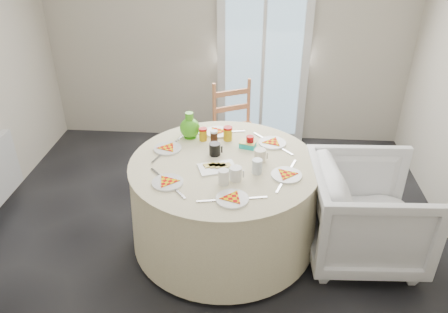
# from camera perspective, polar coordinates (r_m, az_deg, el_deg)

# --- Properties ---
(floor) EXTENTS (4.00, 4.00, 0.00)m
(floor) POSITION_cam_1_polar(r_m,az_deg,el_deg) (3.67, -1.91, -11.65)
(floor) COLOR black
(floor) RESTS_ON ground
(wall_back) EXTENTS (4.00, 0.02, 2.60)m
(wall_back) POSITION_cam_1_polar(r_m,az_deg,el_deg) (4.87, 0.41, 16.52)
(wall_back) COLOR #BCB5A3
(wall_back) RESTS_ON floor
(glass_door) EXTENTS (1.00, 0.08, 2.10)m
(glass_door) POSITION_cam_1_polar(r_m,az_deg,el_deg) (4.88, 5.18, 13.37)
(glass_door) COLOR silver
(glass_door) RESTS_ON floor
(table) EXTENTS (1.48, 1.48, 0.75)m
(table) POSITION_cam_1_polar(r_m,az_deg,el_deg) (3.51, 0.00, -6.00)
(table) COLOR #F1E9B7
(table) RESTS_ON floor
(wooden_chair) EXTENTS (0.56, 0.55, 0.96)m
(wooden_chair) POSITION_cam_1_polar(r_m,az_deg,el_deg) (4.35, 1.82, 3.08)
(wooden_chair) COLOR #B57050
(wooden_chair) RESTS_ON floor
(armchair) EXTENTS (0.83, 0.88, 0.87)m
(armchair) POSITION_cam_1_polar(r_m,az_deg,el_deg) (3.55, 18.07, -7.06)
(armchair) COLOR white
(armchair) RESTS_ON floor
(place_settings) EXTENTS (1.41, 1.41, 0.02)m
(place_settings) POSITION_cam_1_polar(r_m,az_deg,el_deg) (3.30, 0.00, -0.45)
(place_settings) COLOR silver
(place_settings) RESTS_ON table
(jar_cluster) EXTENTS (0.48, 0.30, 0.13)m
(jar_cluster) POSITION_cam_1_polar(r_m,az_deg,el_deg) (3.53, 0.13, 2.69)
(jar_cluster) COLOR #9C491A
(jar_cluster) RESTS_ON table
(butter_tub) EXTENTS (0.15, 0.12, 0.05)m
(butter_tub) POSITION_cam_1_polar(r_m,az_deg,el_deg) (3.50, 3.12, 1.70)
(butter_tub) COLOR #14B7B1
(butter_tub) RESTS_ON table
(green_pitcher) EXTENTS (0.17, 0.17, 0.22)m
(green_pitcher) POSITION_cam_1_polar(r_m,az_deg,el_deg) (3.62, -4.50, 4.23)
(green_pitcher) COLOR #46BA1D
(green_pitcher) RESTS_ON table
(cheese_platter) EXTENTS (0.31, 0.26, 0.03)m
(cheese_platter) POSITION_cam_1_polar(r_m,az_deg,el_deg) (3.22, -0.90, -1.26)
(cheese_platter) COLOR white
(cheese_platter) RESTS_ON table
(mugs_glasses) EXTENTS (0.68, 0.68, 0.12)m
(mugs_glasses) POSITION_cam_1_polar(r_m,az_deg,el_deg) (3.26, 1.73, -0.04)
(mugs_glasses) COLOR #A79C9B
(mugs_glasses) RESTS_ON table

